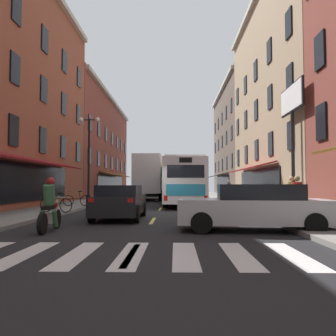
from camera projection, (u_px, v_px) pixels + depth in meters
The scene contains 18 objects.
ground_plane at pixel (157, 214), 16.93m from camera, with size 34.80×80.00×0.10m, color black.
lane_centre_dashes at pixel (157, 214), 16.68m from camera, with size 0.14×73.90×0.01m.
crosswalk_near at pixel (131, 254), 6.94m from camera, with size 7.10×2.80×0.01m.
sidewalk_left at pixel (40, 212), 17.06m from camera, with size 3.00×80.00×0.14m, color gray.
sidewalk_right at pixel (276, 212), 16.80m from camera, with size 3.00×80.00×0.14m, color gray.
billboard_sign at pixel (292, 113), 17.82m from camera, with size 0.40×3.26×6.56m.
transit_bus at pixel (183, 182), 24.56m from camera, with size 2.68×11.89×3.15m.
box_truck at pixel (150, 178), 31.57m from camera, with size 2.57×7.74×4.04m.
sedan_near at pixel (158, 191), 43.57m from camera, with size 1.93×4.23×1.28m.
sedan_mid at pixel (254, 207), 10.58m from camera, with size 4.72×2.29×1.44m.
sedan_far at pixel (120, 202), 14.10m from camera, with size 1.90×4.26×1.41m.
motorcycle_rider at pixel (50, 208), 10.40m from camera, with size 0.62×2.07×1.66m.
bicycle_near at pixel (77, 200), 20.61m from camera, with size 1.71×0.48×0.91m.
bicycle_mid at pixel (56, 205), 15.79m from camera, with size 1.67×0.58×0.91m.
pedestrian_near at pixel (297, 196), 12.64m from camera, with size 0.50×0.50×1.63m.
pedestrian_mid at pixel (292, 195), 14.45m from camera, with size 0.36×0.36×1.65m.
pedestrian_far at pixel (229, 189), 29.95m from camera, with size 0.36×0.36×1.69m.
street_lamp_twin at pixel (89, 156), 22.68m from camera, with size 1.42×0.32×5.82m.
Camera 1 is at (0.91, -17.00, 1.43)m, focal length 36.28 mm.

